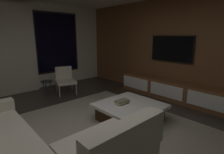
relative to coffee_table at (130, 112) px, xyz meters
The scene contains 10 objects.
floor 1.04m from the coffee_table, behind, with size 9.20×9.20×0.00m, color #332B26.
back_wall_with_window 3.96m from the coffee_table, 106.55° to the left, with size 6.60×0.30×2.70m.
media_wall 2.35m from the coffee_table, ahead, with size 0.12×7.80×2.70m.
area_rug 0.70m from the coffee_table, behind, with size 3.20×3.80×0.01m, color gray.
coffee_table is the anchor object (origin of this frame).
book_stack_on_coffee_table 0.26m from the coffee_table, 123.28° to the left, with size 0.30×0.18×0.07m.
accent_chair_near_window 2.57m from the coffee_table, 91.33° to the left, with size 0.67×0.69×0.78m.
side_stool 2.66m from the coffee_table, 103.51° to the left, with size 0.32×0.32×0.46m.
media_console 1.75m from the coffee_table, ahead, with size 0.46×3.10×0.52m.
mounted_tv 2.27m from the coffee_table, ahead, with size 0.05×1.21×0.70m.
Camera 1 is at (-1.49, -2.22, 1.70)m, focal length 28.41 mm.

